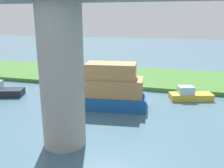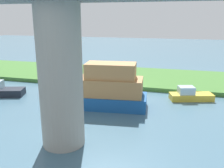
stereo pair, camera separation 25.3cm
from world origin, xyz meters
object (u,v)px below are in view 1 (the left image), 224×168
(mooring_post, at_px, (122,79))
(bridge_pylon, at_px, (62,78))
(houseboat_blue, at_px, (102,89))
(motorboat_white, at_px, (190,95))
(person_on_bank, at_px, (132,75))

(mooring_post, bearing_deg, bridge_pylon, 88.28)
(bridge_pylon, distance_m, houseboat_blue, 8.40)
(houseboat_blue, bearing_deg, bridge_pylon, 88.04)
(houseboat_blue, height_order, motorboat_white, houseboat_blue)
(houseboat_blue, distance_m, motorboat_white, 9.72)
(bridge_pylon, height_order, houseboat_blue, bridge_pylon)
(person_on_bank, bearing_deg, mooring_post, 43.82)
(bridge_pylon, height_order, motorboat_white, bridge_pylon)
(mooring_post, xyz_separation_m, houseboat_blue, (0.22, 8.42, 0.93))
(houseboat_blue, bearing_deg, person_on_bank, -97.79)
(motorboat_white, bearing_deg, bridge_pylon, 54.44)
(bridge_pylon, height_order, mooring_post, bridge_pylon)
(bridge_pylon, bearing_deg, person_on_bank, -95.16)
(houseboat_blue, bearing_deg, mooring_post, -91.51)
(person_on_bank, xyz_separation_m, motorboat_white, (-7.24, 4.98, -0.67))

